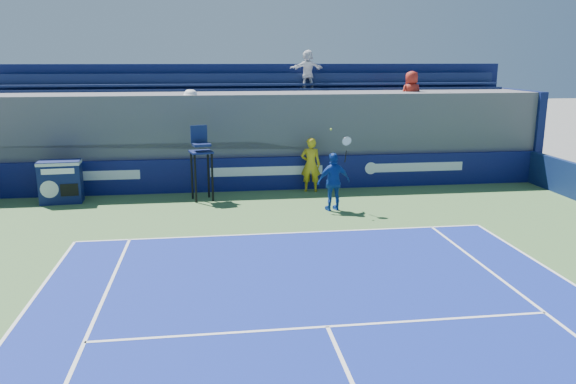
{
  "coord_description": "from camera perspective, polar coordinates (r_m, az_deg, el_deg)",
  "views": [
    {
      "loc": [
        -1.91,
        -2.45,
        4.6
      ],
      "look_at": [
        0.0,
        11.5,
        1.25
      ],
      "focal_mm": 35.0,
      "sensor_mm": 36.0,
      "label": 1
    }
  ],
  "objects": [
    {
      "name": "ball_person",
      "position": [
        19.77,
        2.31,
        2.79
      ],
      "size": [
        0.77,
        0.57,
        1.92
      ],
      "primitive_type": "imported",
      "rotation": [
        0.0,
        0.0,
        2.97
      ],
      "color": "gold",
      "rests_on": "apron"
    },
    {
      "name": "back_hoarding",
      "position": [
        20.05,
        -2.17,
        1.87
      ],
      "size": [
        20.4,
        0.21,
        1.2
      ],
      "color": "#0D124E",
      "rests_on": "ground"
    },
    {
      "name": "match_clock",
      "position": [
        19.66,
        -22.09,
        1.07
      ],
      "size": [
        1.37,
        0.82,
        1.4
      ],
      "color": "#0E1849",
      "rests_on": "ground"
    },
    {
      "name": "umpire_chair",
      "position": [
        18.66,
        -8.82,
        3.75
      ],
      "size": [
        0.84,
        0.84,
        2.48
      ],
      "color": "black",
      "rests_on": "ground"
    },
    {
      "name": "tennis_player",
      "position": [
        17.3,
        4.67,
        1.05
      ],
      "size": [
        1.12,
        0.63,
        2.57
      ],
      "color": "#133A9B",
      "rests_on": "apron"
    },
    {
      "name": "stadium_seating",
      "position": [
        21.86,
        -2.71,
        6.12
      ],
      "size": [
        21.0,
        4.05,
        4.96
      ],
      "color": "#4D4D52",
      "rests_on": "ground"
    }
  ]
}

